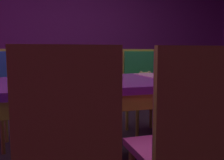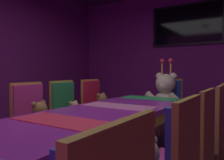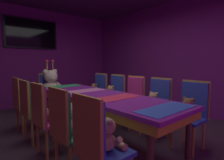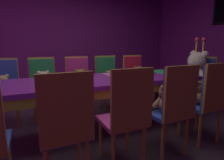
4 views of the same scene
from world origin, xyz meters
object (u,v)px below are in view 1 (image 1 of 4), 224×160
(banquet_table, at_px, (121,89))
(teddy_left_4, at_px, (191,81))
(teddy_left_3, at_px, (146,85))
(teddy_left_1, at_px, (44,87))
(chair_left_4, at_px, (184,80))
(chair_right_1, at_px, (67,142))
(chair_right_2, at_px, (186,128))
(chair_left_2, at_px, (96,83))
(chair_left_3, at_px, (141,82))
(teddy_right_1, at_px, (63,133))
(teddy_left_2, at_px, (100,85))
(chair_left_1, at_px, (43,86))

(banquet_table, bearing_deg, teddy_left_4, 122.04)
(banquet_table, distance_m, teddy_left_3, 0.93)
(teddy_left_1, relative_size, chair_left_4, 0.36)
(chair_right_1, relative_size, chair_right_2, 1.00)
(banquet_table, bearing_deg, chair_right_1, -31.69)
(chair_left_2, bearing_deg, chair_left_3, 90.28)
(teddy_left_1, relative_size, teddy_left_3, 1.22)
(chair_left_4, distance_m, teddy_left_4, 0.15)
(chair_left_2, distance_m, chair_left_3, 0.55)
(chair_left_4, bearing_deg, chair_left_2, -91.19)
(chair_left_2, distance_m, chair_right_1, 1.84)
(teddy_left_1, bearing_deg, teddy_right_1, 1.38)
(chair_right_1, bearing_deg, teddy_left_4, -46.57)
(teddy_left_2, height_order, chair_left_4, chair_left_4)
(teddy_left_2, bearing_deg, chair_right_1, -18.83)
(teddy_left_3, relative_size, teddy_left_4, 0.83)
(teddy_left_2, distance_m, chair_right_2, 1.60)
(banquet_table, bearing_deg, teddy_right_1, -36.49)
(chair_left_2, relative_size, chair_right_2, 1.00)
(chair_left_3, xyz_separation_m, chair_right_2, (1.75, -0.54, 0.00))
(chair_left_2, relative_size, chair_right_1, 1.00)
(chair_left_2, bearing_deg, chair_left_4, 88.81)
(chair_left_4, height_order, teddy_right_1, chair_left_4)
(banquet_table, xyz_separation_m, chair_left_1, (-0.87, -0.58, -0.06))
(chair_right_2, bearing_deg, teddy_left_1, 20.47)
(chair_left_3, bearing_deg, teddy_left_3, -0.00)
(teddy_left_2, distance_m, teddy_left_3, 0.55)
(teddy_left_3, bearing_deg, chair_left_3, 180.00)
(teddy_left_3, xyz_separation_m, teddy_right_1, (1.47, -1.10, 0.01))
(chair_left_3, xyz_separation_m, teddy_right_1, (1.62, -1.10, -0.01))
(teddy_left_3, relative_size, chair_left_4, 0.29)
(teddy_left_3, bearing_deg, teddy_left_2, -89.29)
(teddy_left_2, xyz_separation_m, teddy_left_3, (-0.01, 0.55, -0.02))
(banquet_table, relative_size, chair_left_3, 3.01)
(teddy_left_3, bearing_deg, chair_right_1, -34.18)
(teddy_left_1, bearing_deg, banquet_table, 38.51)
(chair_left_1, bearing_deg, teddy_left_4, 84.65)
(chair_left_2, xyz_separation_m, chair_right_2, (1.75, 0.01, 0.00))
(chair_left_1, relative_size, chair_left_2, 1.00)
(teddy_left_4, bearing_deg, chair_left_4, 180.00)
(chair_left_3, distance_m, chair_left_4, 0.58)
(chair_right_2, bearing_deg, chair_right_1, 90.90)
(banquet_table, relative_size, teddy_left_4, 8.57)
(chair_left_3, bearing_deg, teddy_left_2, -74.77)
(banquet_table, xyz_separation_m, chair_left_3, (-0.88, 0.56, -0.06))
(chair_left_4, bearing_deg, teddy_left_1, -85.56)
(teddy_left_3, xyz_separation_m, chair_left_4, (-0.12, 0.58, 0.02))
(chair_left_1, height_order, teddy_left_3, chair_left_1)
(teddy_right_1, relative_size, chair_right_2, 0.33)
(chair_left_1, distance_m, teddy_left_1, 0.15)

